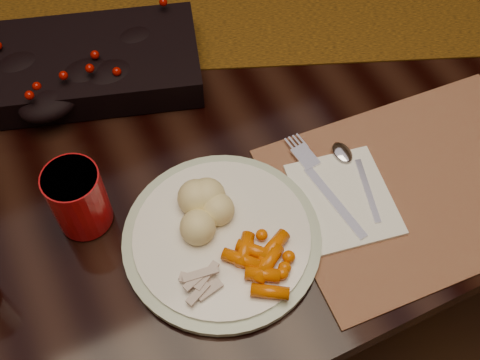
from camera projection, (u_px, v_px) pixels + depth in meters
name	position (u px, v px, depth m)	size (l,w,h in m)	color
floor	(192.00, 276.00, 1.61)	(5.00, 5.00, 0.00)	black
dining_table	(181.00, 206.00, 1.30)	(1.80, 1.00, 0.75)	black
table_runner	(148.00, 8.00, 1.09)	(1.52, 0.31, 0.00)	#41270A
centerpiece	(84.00, 61.00, 0.97)	(0.36, 0.19, 0.07)	black
placemat_main	(419.00, 186.00, 0.88)	(0.41, 0.30, 0.00)	brown
dinner_plate	(222.00, 238.00, 0.83)	(0.27, 0.27, 0.02)	white
baby_carrots	(265.00, 265.00, 0.78)	(0.11, 0.09, 0.02)	#D45500
mashed_potatoes	(206.00, 207.00, 0.81)	(0.09, 0.08, 0.05)	tan
turkey_shreds	(197.00, 286.00, 0.77)	(0.07, 0.06, 0.02)	beige
napkin	(344.00, 199.00, 0.86)	(0.13, 0.15, 0.01)	white
fork	(327.00, 190.00, 0.87)	(0.03, 0.17, 0.00)	silver
spoon	(359.00, 178.00, 0.88)	(0.03, 0.14, 0.00)	silver
red_cup	(78.00, 198.00, 0.81)	(0.08, 0.08, 0.10)	#980A0C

